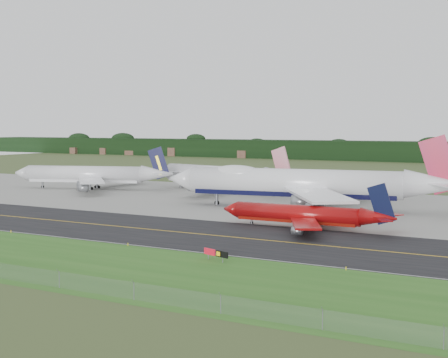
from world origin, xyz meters
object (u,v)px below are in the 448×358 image
at_px(jet_star_tail, 222,176).
at_px(jet_red_737, 306,215).
at_px(jet_ba_747, 303,183).
at_px(jet_navy_gold, 93,175).
at_px(taxiway_sign, 216,253).

bearing_deg(jet_star_tail, jet_red_737, -48.57).
bearing_deg(jet_ba_747, jet_red_737, -68.17).
xyz_separation_m(jet_ba_747, jet_red_737, (11.44, -28.54, -3.73)).
relative_size(jet_red_737, jet_navy_gold, 0.68).
relative_size(jet_red_737, jet_star_tail, 0.66).
bearing_deg(jet_star_tail, taxiway_sign, -62.34).
relative_size(jet_ba_747, jet_red_737, 2.04).
height_order(jet_navy_gold, jet_star_tail, jet_star_tail).
distance_m(jet_red_737, taxiway_sign, 36.27).
distance_m(jet_ba_747, jet_red_737, 30.97).
xyz_separation_m(jet_ba_747, jet_navy_gold, (-80.68, 14.49, -1.78)).
distance_m(jet_red_737, jet_navy_gold, 101.69).
height_order(jet_ba_747, jet_star_tail, jet_ba_747).
height_order(jet_red_737, taxiway_sign, jet_red_737).
xyz_separation_m(jet_navy_gold, jet_star_tail, (42.03, 13.73, 0.30)).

